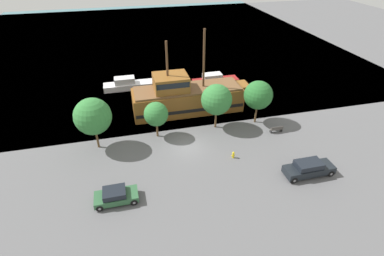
{
  "coord_description": "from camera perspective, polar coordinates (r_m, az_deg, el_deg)",
  "views": [
    {
      "loc": [
        -6.1,
        -26.54,
        20.03
      ],
      "look_at": [
        0.97,
        2.0,
        1.2
      ],
      "focal_mm": 28.0,
      "sensor_mm": 36.0,
      "label": 1
    }
  ],
  "objects": [
    {
      "name": "ground_plane",
      "position": [
        33.8,
        -0.77,
        -3.7
      ],
      "size": [
        160.0,
        160.0,
        0.0
      ],
      "primitive_type": "plane",
      "color": "#5B5B5E"
    },
    {
      "name": "water_surface",
      "position": [
        73.58,
        -8.99,
        16.46
      ],
      "size": [
        80.0,
        80.0,
        0.0
      ],
      "primitive_type": "plane",
      "color": "teal",
      "rests_on": "ground"
    },
    {
      "name": "pirate_ship",
      "position": [
        40.14,
        -1.03,
        5.95
      ],
      "size": [
        15.8,
        4.59,
        10.79
      ],
      "color": "brown",
      "rests_on": "water_surface"
    },
    {
      "name": "moored_boat_dockside",
      "position": [
        48.03,
        -12.12,
        8.13
      ],
      "size": [
        7.66,
        2.13,
        1.86
      ],
      "color": "silver",
      "rests_on": "water_surface"
    },
    {
      "name": "moored_boat_outer",
      "position": [
        48.23,
        4.34,
        8.95
      ],
      "size": [
        7.26,
        2.1,
        1.96
      ],
      "color": "maroon",
      "rests_on": "water_surface"
    },
    {
      "name": "parked_car_curb_front",
      "position": [
        31.89,
        21.34,
        -7.17
      ],
      "size": [
        4.99,
        1.81,
        1.58
      ],
      "color": "black",
      "rests_on": "ground_plane"
    },
    {
      "name": "parked_car_curb_mid",
      "position": [
        28.02,
        -14.3,
        -12.39
      ],
      "size": [
        3.83,
        1.87,
        1.33
      ],
      "color": "#2D5B38",
      "rests_on": "ground_plane"
    },
    {
      "name": "fire_hydrant",
      "position": [
        32.37,
        7.88,
        -5.04
      ],
      "size": [
        0.42,
        0.25,
        0.76
      ],
      "color": "yellow",
      "rests_on": "ground_plane"
    },
    {
      "name": "bench_promenade_east",
      "position": [
        37.53,
        15.82,
        -0.23
      ],
      "size": [
        1.54,
        0.45,
        0.85
      ],
      "color": "#4C4742",
      "rests_on": "ground_plane"
    },
    {
      "name": "tree_row_east",
      "position": [
        33.39,
        -18.39,
        2.1
      ],
      "size": [
        3.99,
        3.99,
        5.99
      ],
      "color": "brown",
      "rests_on": "ground_plane"
    },
    {
      "name": "tree_row_mideast",
      "position": [
        34.34,
        -6.87,
        2.63
      ],
      "size": [
        2.81,
        2.81,
        4.4
      ],
      "color": "brown",
      "rests_on": "ground_plane"
    },
    {
      "name": "tree_row_midwest",
      "position": [
        35.59,
        4.7,
        5.4
      ],
      "size": [
        3.69,
        3.69,
        5.66
      ],
      "color": "brown",
      "rests_on": "ground_plane"
    },
    {
      "name": "tree_row_west",
      "position": [
        37.44,
        12.5,
        6.13
      ],
      "size": [
        3.51,
        3.51,
        5.56
      ],
      "color": "brown",
      "rests_on": "ground_plane"
    }
  ]
}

